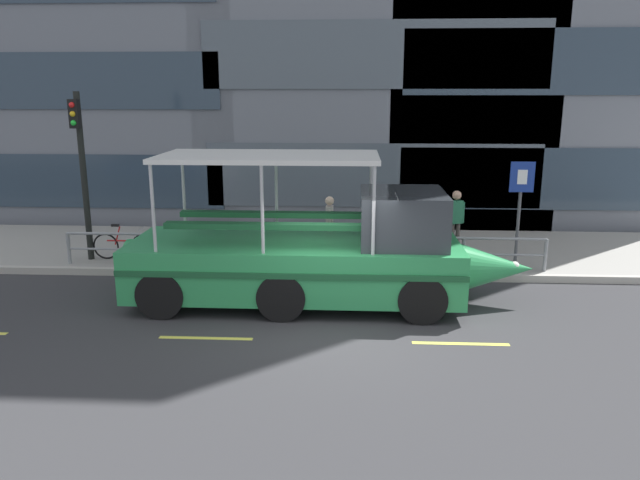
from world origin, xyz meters
name	(u,v)px	position (x,y,z in m)	size (l,w,h in m)	color
ground_plane	(333,325)	(0.00, 0.00, 0.00)	(120.00, 120.00, 0.00)	#333335
sidewalk	(340,250)	(0.00, 5.60, 0.09)	(32.00, 4.80, 0.18)	#99968E
curb_edge	(337,275)	(0.00, 3.11, 0.09)	(32.00, 0.18, 0.18)	#B2ADA3
lane_centreline	(332,341)	(0.00, -0.82, 0.00)	(25.80, 0.12, 0.01)	#DBD64C
curb_guardrail	(302,245)	(-0.91, 3.45, 0.76)	(12.28, 0.09, 0.86)	gray
traffic_light_pole	(81,161)	(-6.65, 3.88, 2.83)	(0.24, 0.46, 4.39)	black
parking_sign	(520,196)	(4.57, 3.89, 2.01)	(0.60, 0.12, 2.69)	#4C4F54
leaned_bicycle	(125,246)	(-5.72, 3.96, 0.56)	(1.74, 0.46, 0.96)	black
duck_tour_boat	(318,255)	(-0.38, 1.36, 1.07)	(8.90, 2.62, 3.27)	#2D9351
pedestrian_near_bow	(456,216)	(3.17, 4.93, 1.26)	(0.48, 0.30, 1.78)	#47423D
pedestrian_mid_left	(329,222)	(-0.25, 4.23, 1.21)	(0.23, 0.50, 1.71)	#47423D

